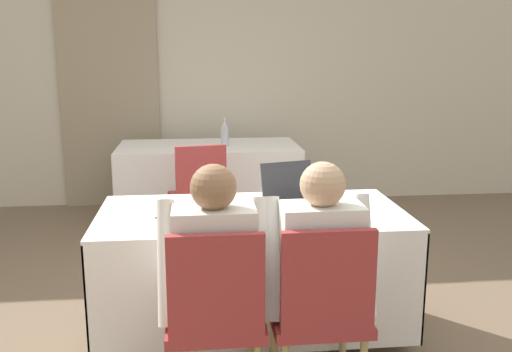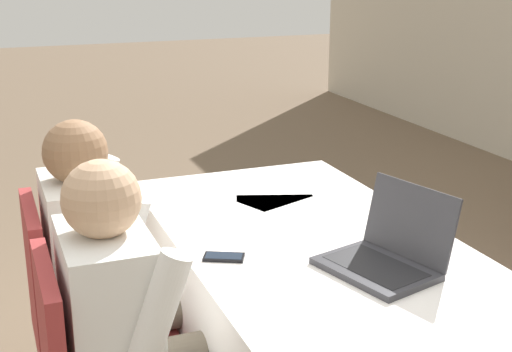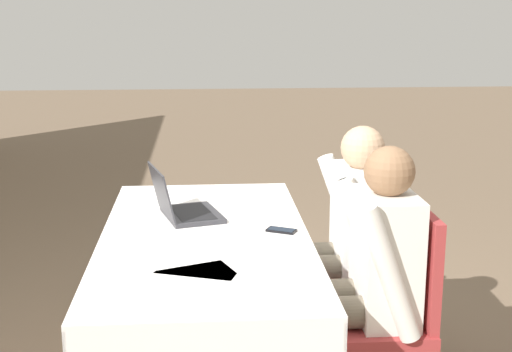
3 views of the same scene
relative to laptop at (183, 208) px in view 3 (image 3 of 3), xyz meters
name	(u,v)px [view 3 (image 3 of 3)]	position (x,y,z in m)	size (l,w,h in m)	color
conference_table_near	(206,274)	(-0.26, -0.10, -0.22)	(1.72, 0.88, 0.75)	white
laptop	(183,208)	(0.00, 0.00, 0.00)	(0.39, 0.36, 0.24)	#333338
cell_phone	(282,230)	(-0.24, -0.42, -0.04)	(0.11, 0.14, 0.01)	black
paper_beside_laptop	(187,244)	(-0.38, -0.02, -0.05)	(0.30, 0.35, 0.00)	white
paper_centre_table	(194,276)	(-0.73, -0.06, -0.05)	(0.30, 0.35, 0.00)	white
paper_left_edge	(201,267)	(-0.65, -0.08, -0.05)	(0.30, 0.35, 0.00)	white
chair_near_left	(390,306)	(-0.49, -0.84, -0.30)	(0.44, 0.44, 0.91)	tan
chair_near_right	(364,265)	(-0.02, -0.84, -0.30)	(0.44, 0.44, 0.91)	tan
person_checkered_shirt	(366,270)	(-0.49, -0.74, -0.14)	(0.50, 0.52, 1.17)	#665B4C
person_white_shirt	(343,233)	(-0.02, -0.74, -0.14)	(0.50, 0.52, 1.17)	#665B4C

